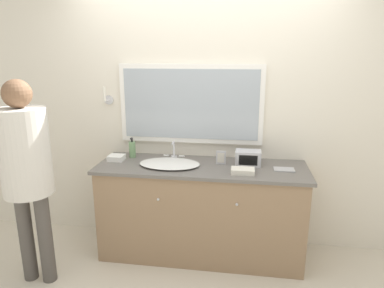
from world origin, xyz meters
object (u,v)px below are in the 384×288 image
soap_bottle (132,149)px  appliance_box (248,158)px  sink_basin (170,163)px  picture_frame (221,158)px  person (26,162)px

soap_bottle → appliance_box: (1.11, -0.08, -0.01)m
sink_basin → appliance_box: bearing=8.8°
sink_basin → picture_frame: sink_basin is taller
appliance_box → person: size_ratio=0.14×
sink_basin → soap_bottle: size_ratio=2.79×
soap_bottle → picture_frame: bearing=-6.0°
soap_bottle → person: (-0.61, -0.76, 0.08)m
person → appliance_box: bearing=21.7°
soap_bottle → appliance_box: size_ratio=0.86×
sink_basin → picture_frame: size_ratio=4.36×
appliance_box → person: bearing=-158.3°
soap_bottle → appliance_box: bearing=-4.1°
picture_frame → soap_bottle: bearing=174.0°
appliance_box → person: (-1.72, -0.68, 0.10)m
soap_bottle → person: size_ratio=0.12×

